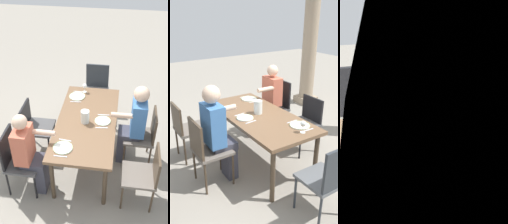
{
  "view_description": "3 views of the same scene",
  "coord_description": "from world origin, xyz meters",
  "views": [
    {
      "loc": [
        -3.22,
        -0.43,
        3.3
      ],
      "look_at": [
        0.1,
        0.06,
        0.83
      ],
      "focal_mm": 45.87,
      "sensor_mm": 36.0,
      "label": 1
    },
    {
      "loc": [
        2.78,
        -1.86,
        2.18
      ],
      "look_at": [
        -0.01,
        -0.07,
        0.81
      ],
      "focal_mm": 41.45,
      "sensor_mm": 36.0,
      "label": 2
    },
    {
      "loc": [
        0.61,
        2.37,
        2.2
      ],
      "look_at": [
        -0.07,
        -0.09,
        0.9
      ],
      "focal_mm": 41.34,
      "sensor_mm": 36.0,
      "label": 3
    }
  ],
  "objects": [
    {
      "name": "spoon_2",
      "position": [
        0.74,
        0.24,
        0.77
      ],
      "size": [
        0.02,
        0.17,
        0.01
      ],
      "primitive_type": "cube",
      "rotation": [
        0.0,
        0.0,
        -0.01
      ],
      "color": "silver",
      "rests_on": "dining_table"
    },
    {
      "name": "chair_mid_north",
      "position": [
        0.09,
        0.84,
        0.51
      ],
      "size": [
        0.44,
        0.44,
        0.86
      ],
      "color": "#4F4F50",
      "rests_on": "ground"
    },
    {
      "name": "patio_railing",
      "position": [
        0.0,
        -2.02,
        0.45
      ],
      "size": [
        4.19,
        0.1,
        0.9
      ],
      "primitive_type": "cube",
      "color": "black",
      "rests_on": "ground"
    },
    {
      "name": "plate_2",
      "position": [
        0.59,
        0.24,
        0.77
      ],
      "size": [
        0.26,
        0.26,
        0.02
      ],
      "color": "white",
      "rests_on": "dining_table"
    },
    {
      "name": "spoon_0",
      "position": [
        -0.47,
        0.23,
        0.77
      ],
      "size": [
        0.04,
        0.17,
        0.01
      ],
      "primitive_type": "cube",
      "rotation": [
        0.0,
        0.0,
        -0.12
      ],
      "color": "silver",
      "rests_on": "dining_table"
    },
    {
      "name": "diner_woman_green",
      "position": [
        0.08,
        -0.67,
        0.72
      ],
      "size": [
        0.35,
        0.5,
        1.33
      ],
      "color": "#3F3F4C",
      "rests_on": "ground"
    },
    {
      "name": "chair_west_south",
      "position": [
        -0.67,
        -0.84,
        0.52
      ],
      "size": [
        0.44,
        0.44,
        0.88
      ],
      "color": "#6A6158",
      "rests_on": "ground"
    },
    {
      "name": "water_pitcher",
      "position": [
        -0.05,
        0.02,
        0.85
      ],
      "size": [
        0.12,
        0.12,
        0.19
      ],
      "color": "white",
      "rests_on": "dining_table"
    },
    {
      "name": "diner_man_white",
      "position": [
        -0.67,
        0.66,
        0.67
      ],
      "size": [
        0.35,
        0.49,
        1.26
      ],
      "color": "#3F3F4C",
      "rests_on": "ground"
    },
    {
      "name": "spoon_1",
      "position": [
        0.16,
        -0.23,
        0.77
      ],
      "size": [
        0.03,
        0.17,
        0.01
      ],
      "primitive_type": "cube",
      "rotation": [
        0.0,
        0.0,
        0.08
      ],
      "color": "silver",
      "rests_on": "dining_table"
    },
    {
      "name": "dining_table",
      "position": [
        0.0,
        0.0,
        0.69
      ],
      "size": [
        1.79,
        0.85,
        0.76
      ],
      "color": "brown",
      "rests_on": "ground"
    },
    {
      "name": "plate_1",
      "position": [
        0.01,
        -0.23,
        0.77
      ],
      "size": [
        0.23,
        0.23,
        0.02
      ],
      "color": "white",
      "rests_on": "dining_table"
    },
    {
      "name": "plate_0",
      "position": [
        -0.62,
        0.23,
        0.77
      ],
      "size": [
        0.26,
        0.26,
        0.02
      ],
      "color": "white",
      "rests_on": "dining_table"
    },
    {
      "name": "fork_1",
      "position": [
        -0.14,
        -0.23,
        0.77
      ],
      "size": [
        0.04,
        0.17,
        0.01
      ],
      "primitive_type": "cube",
      "rotation": [
        0.0,
        0.0,
        0.12
      ],
      "color": "silver",
      "rests_on": "dining_table"
    },
    {
      "name": "fork_2",
      "position": [
        0.44,
        0.24,
        0.77
      ],
      "size": [
        0.02,
        0.17,
        0.01
      ],
      "primitive_type": "cube",
      "rotation": [
        0.0,
        0.0,
        0.05
      ],
      "color": "silver",
      "rests_on": "dining_table"
    },
    {
      "name": "ground_plane",
      "position": [
        0.0,
        0.0,
        0.0
      ],
      "size": [
        16.0,
        16.0,
        0.0
      ],
      "primitive_type": "plane",
      "color": "gray"
    },
    {
      "name": "wine_glass_2",
      "position": [
        0.75,
        0.14,
        0.88
      ],
      "size": [
        0.07,
        0.07,
        0.15
      ],
      "color": "white",
      "rests_on": "dining_table"
    },
    {
      "name": "fork_0",
      "position": [
        -0.77,
        0.23,
        0.77
      ],
      "size": [
        0.02,
        0.17,
        0.01
      ],
      "primitive_type": "cube",
      "rotation": [
        0.0,
        0.0,
        0.01
      ],
      "color": "silver",
      "rests_on": "dining_table"
    },
    {
      "name": "chair_mid_south",
      "position": [
        0.09,
        -0.84,
        0.54
      ],
      "size": [
        0.44,
        0.44,
        0.92
      ],
      "color": "#6A6158",
      "rests_on": "ground"
    }
  ]
}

